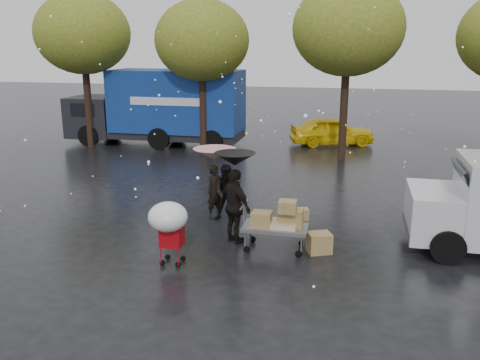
% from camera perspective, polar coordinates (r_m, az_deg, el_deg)
% --- Properties ---
extents(ground, '(90.00, 90.00, 0.00)m').
position_cam_1_polar(ground, '(12.50, -2.04, -6.92)').
color(ground, black).
rests_on(ground, ground).
extents(person_pink, '(0.62, 0.66, 1.51)m').
position_cam_1_polar(person_pink, '(13.93, -2.80, -1.30)').
color(person_pink, black).
rests_on(person_pink, ground).
extents(person_middle, '(0.84, 0.70, 1.56)m').
position_cam_1_polar(person_middle, '(13.72, -1.41, -1.45)').
color(person_middle, black).
rests_on(person_middle, ground).
extents(person_black, '(1.12, 1.02, 1.83)m').
position_cam_1_polar(person_black, '(12.14, -0.55, -2.98)').
color(person_black, black).
rests_on(person_black, ground).
extents(umbrella_pink, '(1.16, 1.16, 1.96)m').
position_cam_1_polar(umbrella_pink, '(13.67, -2.86, 2.93)').
color(umbrella_pink, '#4C4C4C').
rests_on(umbrella_pink, ground).
extents(umbrella_black, '(0.98, 0.98, 2.23)m').
position_cam_1_polar(umbrella_black, '(11.83, -0.57, 2.34)').
color(umbrella_black, '#4C4C4C').
rests_on(umbrella_black, ground).
extents(vendor_cart, '(1.52, 0.80, 1.27)m').
position_cam_1_polar(vendor_cart, '(11.78, 4.37, -4.58)').
color(vendor_cart, slate).
rests_on(vendor_cart, ground).
extents(shopping_cart, '(0.84, 0.84, 1.46)m').
position_cam_1_polar(shopping_cart, '(10.89, -8.02, -4.48)').
color(shopping_cart, '#B10A13').
rests_on(shopping_cart, ground).
extents(blue_truck, '(8.30, 2.60, 3.50)m').
position_cam_1_polar(blue_truck, '(24.32, -8.92, 8.03)').
color(blue_truck, navy).
rests_on(blue_truck, ground).
extents(box_ground_near, '(0.64, 0.59, 0.47)m').
position_cam_1_polar(box_ground_near, '(11.94, 8.89, -6.98)').
color(box_ground_near, olive).
rests_on(box_ground_near, ground).
extents(box_ground_far, '(0.47, 0.41, 0.31)m').
position_cam_1_polar(box_ground_far, '(14.04, 6.87, -3.83)').
color(box_ground_far, olive).
rests_on(box_ground_far, ground).
extents(yellow_taxi, '(4.21, 2.75, 1.33)m').
position_cam_1_polar(yellow_taxi, '(24.49, 10.27, 5.44)').
color(yellow_taxi, yellow).
rests_on(yellow_taxi, ground).
extents(tree_row, '(21.60, 4.40, 7.12)m').
position_cam_1_polar(tree_row, '(21.47, 3.76, 15.99)').
color(tree_row, black).
rests_on(tree_row, ground).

